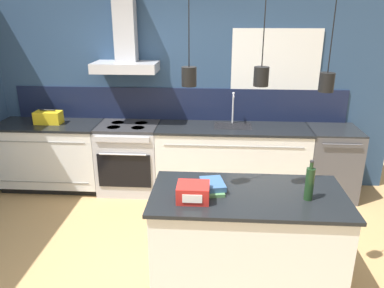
{
  "coord_description": "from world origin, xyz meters",
  "views": [
    {
      "loc": [
        0.51,
        -2.88,
        2.29
      ],
      "look_at": [
        0.27,
        0.61,
        1.05
      ],
      "focal_mm": 35.0,
      "sensor_mm": 36.0,
      "label": 1
    }
  ],
  "objects_px": {
    "yellow_toolbox": "(48,117)",
    "book_stack": "(212,186)",
    "oven_range": "(130,158)",
    "bottle_on_island": "(310,183)",
    "dishwasher": "(331,163)",
    "red_supply_box": "(193,192)"
  },
  "relations": [
    {
      "from": "bottle_on_island",
      "to": "red_supply_box",
      "type": "distance_m",
      "value": 0.9
    },
    {
      "from": "oven_range",
      "to": "book_stack",
      "type": "relative_size",
      "value": 2.91
    },
    {
      "from": "red_supply_box",
      "to": "yellow_toolbox",
      "type": "height_order",
      "value": "yellow_toolbox"
    },
    {
      "from": "bottle_on_island",
      "to": "yellow_toolbox",
      "type": "distance_m",
      "value": 3.48
    },
    {
      "from": "dishwasher",
      "to": "yellow_toolbox",
      "type": "relative_size",
      "value": 2.68
    },
    {
      "from": "oven_range",
      "to": "bottle_on_island",
      "type": "relative_size",
      "value": 2.8
    },
    {
      "from": "dishwasher",
      "to": "book_stack",
      "type": "relative_size",
      "value": 2.91
    },
    {
      "from": "red_supply_box",
      "to": "oven_range",
      "type": "bearing_deg",
      "value": 116.3
    },
    {
      "from": "oven_range",
      "to": "red_supply_box",
      "type": "xyz_separation_m",
      "value": [
        0.98,
        -1.98,
        0.52
      ]
    },
    {
      "from": "oven_range",
      "to": "book_stack",
      "type": "distance_m",
      "value": 2.16
    },
    {
      "from": "book_stack",
      "to": "red_supply_box",
      "type": "relative_size",
      "value": 1.26
    },
    {
      "from": "book_stack",
      "to": "yellow_toolbox",
      "type": "relative_size",
      "value": 0.92
    },
    {
      "from": "oven_range",
      "to": "yellow_toolbox",
      "type": "relative_size",
      "value": 2.68
    },
    {
      "from": "bottle_on_island",
      "to": "book_stack",
      "type": "xyz_separation_m",
      "value": [
        -0.75,
        0.12,
        -0.1
      ]
    },
    {
      "from": "yellow_toolbox",
      "to": "book_stack",
      "type": "bearing_deg",
      "value": -39.61
    },
    {
      "from": "oven_range",
      "to": "red_supply_box",
      "type": "height_order",
      "value": "red_supply_box"
    },
    {
      "from": "dishwasher",
      "to": "red_supply_box",
      "type": "relative_size",
      "value": 3.65
    },
    {
      "from": "bottle_on_island",
      "to": "yellow_toolbox",
      "type": "xyz_separation_m",
      "value": [
        -2.91,
        1.91,
        -0.06
      ]
    },
    {
      "from": "dishwasher",
      "to": "yellow_toolbox",
      "type": "height_order",
      "value": "yellow_toolbox"
    },
    {
      "from": "bottle_on_island",
      "to": "red_supply_box",
      "type": "height_order",
      "value": "bottle_on_island"
    },
    {
      "from": "dishwasher",
      "to": "yellow_toolbox",
      "type": "bearing_deg",
      "value": 180.0
    },
    {
      "from": "book_stack",
      "to": "yellow_toolbox",
      "type": "height_order",
      "value": "yellow_toolbox"
    }
  ]
}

